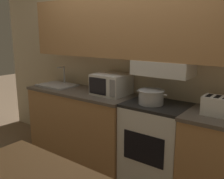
{
  "coord_description": "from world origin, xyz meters",
  "views": [
    {
      "loc": [
        1.61,
        -2.63,
        1.68
      ],
      "look_at": [
        0.05,
        -0.54,
        1.09
      ],
      "focal_mm": 40.0,
      "sensor_mm": 36.0,
      "label": 1
    }
  ],
  "objects_px": {
    "stove_range": "(155,144)",
    "toaster": "(221,106)",
    "microwave": "(111,84)",
    "cooking_pot": "(151,97)",
    "sink_basin": "(57,85)"
  },
  "relations": [
    {
      "from": "stove_range",
      "to": "sink_basin",
      "type": "distance_m",
      "value": 1.65
    },
    {
      "from": "microwave",
      "to": "sink_basin",
      "type": "relative_size",
      "value": 0.79
    },
    {
      "from": "microwave",
      "to": "toaster",
      "type": "relative_size",
      "value": 1.25
    },
    {
      "from": "cooking_pot",
      "to": "stove_range",
      "type": "bearing_deg",
      "value": 39.59
    },
    {
      "from": "cooking_pot",
      "to": "sink_basin",
      "type": "xyz_separation_m",
      "value": [
        -1.53,
        0.03,
        -0.06
      ]
    },
    {
      "from": "stove_range",
      "to": "microwave",
      "type": "relative_size",
      "value": 2.29
    },
    {
      "from": "stove_range",
      "to": "sink_basin",
      "type": "xyz_separation_m",
      "value": [
        -1.58,
        -0.01,
        0.49
      ]
    },
    {
      "from": "cooking_pot",
      "to": "sink_basin",
      "type": "distance_m",
      "value": 1.53
    },
    {
      "from": "toaster",
      "to": "stove_range",
      "type": "bearing_deg",
      "value": 179.6
    },
    {
      "from": "stove_range",
      "to": "microwave",
      "type": "xyz_separation_m",
      "value": [
        -0.65,
        0.05,
        0.6
      ]
    },
    {
      "from": "stove_range",
      "to": "toaster",
      "type": "relative_size",
      "value": 2.85
    },
    {
      "from": "sink_basin",
      "to": "stove_range",
      "type": "bearing_deg",
      "value": 0.44
    },
    {
      "from": "stove_range",
      "to": "cooking_pot",
      "type": "xyz_separation_m",
      "value": [
        -0.05,
        -0.04,
        0.55
      ]
    },
    {
      "from": "sink_basin",
      "to": "toaster",
      "type": "bearing_deg",
      "value": 0.2
    },
    {
      "from": "stove_range",
      "to": "toaster",
      "type": "distance_m",
      "value": 0.85
    }
  ]
}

